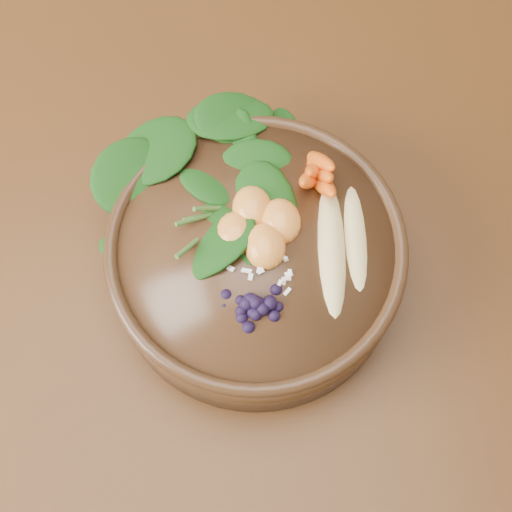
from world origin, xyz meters
TOP-DOWN VIEW (x-y plane):
  - ground at (0.00, 0.00)m, footprint 4.00×4.00m
  - dining_table at (0.00, 0.00)m, footprint 1.60×0.90m
  - stoneware_bowl at (0.20, -0.09)m, footprint 0.29×0.29m
  - kale_heap at (0.17, -0.03)m, footprint 0.19×0.17m
  - carrot_cluster at (0.26, -0.03)m, footprint 0.06×0.06m
  - banana_halves at (0.28, -0.10)m, footprint 0.06×0.14m
  - mandarin_cluster at (0.21, -0.07)m, footprint 0.09×0.09m
  - blueberry_pile at (0.20, -0.14)m, footprint 0.13×0.11m
  - coconut_flakes at (0.20, -0.11)m, footprint 0.09×0.07m

SIDE VIEW (x-z plane):
  - ground at x=0.00m, z-range 0.00..0.00m
  - dining_table at x=0.00m, z-range 0.28..1.03m
  - stoneware_bowl at x=0.20m, z-range 0.75..0.82m
  - coconut_flakes at x=0.20m, z-range 0.82..0.83m
  - banana_halves at x=0.28m, z-range 0.82..0.84m
  - mandarin_cluster at x=0.21m, z-range 0.82..0.85m
  - blueberry_pile at x=0.20m, z-range 0.82..0.85m
  - kale_heap at x=0.17m, z-range 0.82..0.86m
  - carrot_cluster at x=0.26m, z-range 0.82..0.89m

